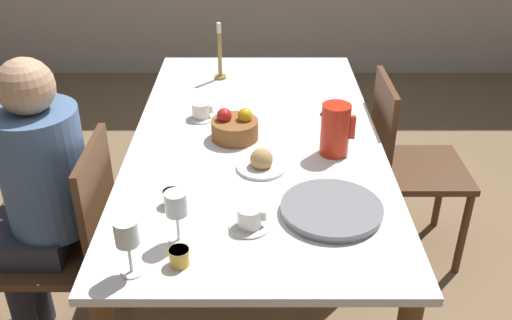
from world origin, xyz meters
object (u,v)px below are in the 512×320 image
object	(u,v)px
teacup_near_person	(249,219)
jam_jar_red	(172,197)
teacup_across	(201,112)
person_seated	(38,187)
candlestick_tall	(220,58)
jam_jar_amber	(179,256)
fruit_bowl	(235,128)
red_pitcher	(335,129)
chair_opposite	(406,163)
serving_tray	(331,209)
wine_glass_juice	(127,236)
wine_glass_water	(176,206)
chair_person_side	(70,243)
bread_plate	(262,162)

from	to	relation	value
teacup_near_person	jam_jar_red	world-z (taller)	teacup_near_person
teacup_across	jam_jar_red	xyz separation A→B (m)	(-0.04, -0.66, -0.00)
person_seated	candlestick_tall	size ratio (longest dim) A/B	4.20
jam_jar_amber	candlestick_tall	distance (m)	1.44
fruit_bowl	red_pitcher	bearing A→B (deg)	-18.10
chair_opposite	serving_tray	size ratio (longest dim) A/B	2.66
red_pitcher	teacup_across	xyz separation A→B (m)	(-0.54, 0.31, -0.07)
teacup_near_person	fruit_bowl	world-z (taller)	fruit_bowl
fruit_bowl	wine_glass_juice	bearing A→B (deg)	-108.00
red_pitcher	jam_jar_red	bearing A→B (deg)	-148.77
jam_jar_red	person_seated	bearing A→B (deg)	165.42
teacup_near_person	teacup_across	distance (m)	0.82
candlestick_tall	wine_glass_juice	bearing A→B (deg)	-96.65
teacup_across	jam_jar_red	size ratio (longest dim) A/B	2.14
wine_glass_water	wine_glass_juice	distance (m)	0.19
wine_glass_water	jam_jar_red	bearing A→B (deg)	102.85
person_seated	jam_jar_red	xyz separation A→B (m)	(0.50, -0.13, 0.05)
serving_tray	candlestick_tall	xyz separation A→B (m)	(-0.43, 1.18, 0.09)
wine_glass_juice	fruit_bowl	xyz separation A→B (m)	(0.27, 0.82, -0.08)
wine_glass_juice	teacup_near_person	bearing A→B (deg)	32.80
serving_tray	jam_jar_red	bearing A→B (deg)	174.41
wine_glass_juice	chair_person_side	bearing A→B (deg)	127.66
chair_person_side	teacup_across	xyz separation A→B (m)	(0.46, 0.56, 0.28)
serving_tray	red_pitcher	bearing A→B (deg)	82.34
wine_glass_water	candlestick_tall	xyz separation A→B (m)	(0.05, 1.33, -0.02)
chair_opposite	serving_tray	xyz separation A→B (m)	(-0.45, -0.75, 0.26)
chair_opposite	teacup_near_person	world-z (taller)	chair_opposite
bread_plate	jam_jar_amber	bearing A→B (deg)	-113.96
person_seated	bread_plate	world-z (taller)	person_seated
chair_person_side	serving_tray	world-z (taller)	chair_person_side
chair_person_side	fruit_bowl	distance (m)	0.77
teacup_near_person	red_pitcher	bearing A→B (deg)	56.19
wine_glass_juice	serving_tray	xyz separation A→B (m)	(0.60, 0.29, -0.11)
chair_person_side	candlestick_tall	size ratio (longest dim) A/B	3.12
jam_jar_red	candlestick_tall	xyz separation A→B (m)	(0.10, 1.13, 0.08)
red_pitcher	wine_glass_juice	size ratio (longest dim) A/B	1.15
teacup_near_person	fruit_bowl	bearing A→B (deg)	96.13
wine_glass_water	jam_jar_red	xyz separation A→B (m)	(-0.04, 0.20, -0.10)
bread_plate	jam_jar_red	xyz separation A→B (m)	(-0.30, -0.24, 0.00)
wine_glass_water	teacup_across	bearing A→B (deg)	90.25
chair_person_side	red_pitcher	distance (m)	1.08
wine_glass_water	jam_jar_amber	distance (m)	0.15
teacup_across	person_seated	bearing A→B (deg)	-135.29
teacup_across	fruit_bowl	world-z (taller)	fruit_bowl
chair_opposite	candlestick_tall	xyz separation A→B (m)	(-0.87, 0.44, 0.35)
wine_glass_water	jam_jar_red	distance (m)	0.22
red_pitcher	bread_plate	size ratio (longest dim) A/B	1.10
jam_jar_red	candlestick_tall	distance (m)	1.14
fruit_bowl	jam_jar_amber	bearing A→B (deg)	-99.73
jam_jar_amber	fruit_bowl	xyz separation A→B (m)	(0.13, 0.78, 0.02)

